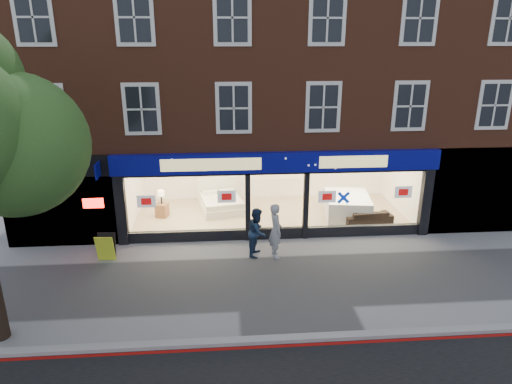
{
  "coord_description": "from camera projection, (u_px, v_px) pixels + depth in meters",
  "views": [
    {
      "loc": [
        -1.93,
        -12.17,
        7.06
      ],
      "look_at": [
        -0.8,
        2.5,
        2.01
      ],
      "focal_mm": 32.0,
      "sensor_mm": 36.0,
      "label": 1
    }
  ],
  "objects": [
    {
      "name": "showroom_floor",
      "position": [
        270.0,
        215.0,
        18.85
      ],
      "size": [
        11.0,
        4.5,
        0.1
      ],
      "primitive_type": "cube",
      "color": "tan",
      "rests_on": "ground"
    },
    {
      "name": "kerb_line",
      "position": [
        307.0,
        345.0,
        10.99
      ],
      "size": [
        60.0,
        0.1,
        0.01
      ],
      "primitive_type": "cube",
      "color": "#8C0A07",
      "rests_on": "ground"
    },
    {
      "name": "building",
      "position": [
        267.0,
        46.0,
        18.29
      ],
      "size": [
        19.0,
        8.26,
        10.3
      ],
      "color": "brown",
      "rests_on": "ground"
    },
    {
      "name": "a_board",
      "position": [
        106.0,
        247.0,
        15.02
      ],
      "size": [
        0.63,
        0.43,
        0.92
      ],
      "primitive_type": "cube",
      "rotation": [
        0.0,
        0.0,
        -0.07
      ],
      "color": "#CBDD27",
      "rests_on": "ground"
    },
    {
      "name": "ground",
      "position": [
        288.0,
        280.0,
        13.91
      ],
      "size": [
        120.0,
        120.0,
        0.0
      ],
      "primitive_type": "plane",
      "color": "gray",
      "rests_on": "ground"
    },
    {
      "name": "display_bed",
      "position": [
        221.0,
        202.0,
        19.18
      ],
      "size": [
        2.01,
        2.3,
        1.15
      ],
      "rotation": [
        0.0,
        0.0,
        0.19
      ],
      "color": "white",
      "rests_on": "showroom_floor"
    },
    {
      "name": "pedestrian_grey",
      "position": [
        276.0,
        231.0,
        15.13
      ],
      "size": [
        0.55,
        0.74,
        1.88
      ],
      "primitive_type": "imported",
      "rotation": [
        0.0,
        0.0,
        1.72
      ],
      "color": "#989A9F",
      "rests_on": "ground"
    },
    {
      "name": "mattress_stack",
      "position": [
        347.0,
        206.0,
        18.52
      ],
      "size": [
        1.99,
        2.37,
        0.85
      ],
      "rotation": [
        0.0,
        0.0,
        -0.14
      ],
      "color": "silver",
      "rests_on": "showroom_floor"
    },
    {
      "name": "pedestrian_blue",
      "position": [
        257.0,
        232.0,
        15.3
      ],
      "size": [
        0.84,
        0.96,
        1.67
      ],
      "primitive_type": "imported",
      "rotation": [
        0.0,
        0.0,
        1.27
      ],
      "color": "#182944",
      "rests_on": "ground"
    },
    {
      "name": "bedside_table",
      "position": [
        162.0,
        210.0,
        18.47
      ],
      "size": [
        0.55,
        0.55,
        0.55
      ],
      "primitive_type": "cube",
      "rotation": [
        0.0,
        0.0,
        -0.27
      ],
      "color": "brown",
      "rests_on": "showroom_floor"
    },
    {
      "name": "sofa",
      "position": [
        368.0,
        217.0,
        17.8
      ],
      "size": [
        1.93,
        0.94,
        0.54
      ],
      "primitive_type": "imported",
      "rotation": [
        0.0,
        0.0,
        3.26
      ],
      "color": "black",
      "rests_on": "showroom_floor"
    },
    {
      "name": "kerb_stone",
      "position": [
        305.0,
        338.0,
        11.16
      ],
      "size": [
        60.0,
        0.25,
        0.12
      ],
      "primitive_type": "cube",
      "color": "gray",
      "rests_on": "ground"
    }
  ]
}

